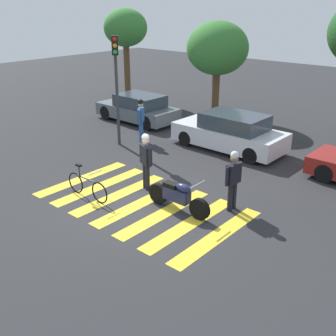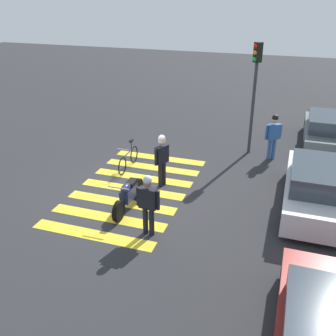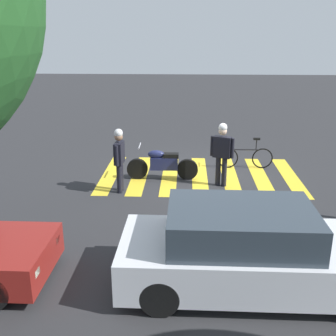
{
  "view_description": "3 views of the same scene",
  "coord_description": "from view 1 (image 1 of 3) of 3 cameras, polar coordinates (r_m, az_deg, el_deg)",
  "views": [
    {
      "loc": [
        7.54,
        -7.45,
        5.44
      ],
      "look_at": [
        0.02,
        1.17,
        0.75
      ],
      "focal_mm": 43.74,
      "sensor_mm": 36.0,
      "label": 1
    },
    {
      "loc": [
        10.16,
        4.6,
        5.98
      ],
      "look_at": [
        0.34,
        1.33,
        1.12
      ],
      "focal_mm": 41.06,
      "sensor_mm": 36.0,
      "label": 2
    },
    {
      "loc": [
        0.4,
        11.77,
        4.16
      ],
      "look_at": [
        0.87,
        1.69,
        0.79
      ],
      "focal_mm": 44.18,
      "sensor_mm": 36.0,
      "label": 3
    }
  ],
  "objects": [
    {
      "name": "officer_on_foot",
      "position": [
        12.39,
        -3.1,
        1.46
      ],
      "size": [
        0.63,
        0.37,
        1.79
      ],
      "color": "black",
      "rests_on": "ground_plane"
    },
    {
      "name": "car_grey_coupe",
      "position": [
        19.89,
        -4.2,
        8.27
      ],
      "size": [
        4.11,
        1.77,
        1.32
      ],
      "color": "black",
      "rests_on": "ground_plane"
    },
    {
      "name": "police_motorcycle",
      "position": [
        11.29,
        1.39,
        -3.95
      ],
      "size": [
        2.07,
        0.62,
        1.02
      ],
      "color": "black",
      "rests_on": "ground_plane"
    },
    {
      "name": "pedestrian_bystander",
      "position": [
        16.88,
        -3.8,
        7.07
      ],
      "size": [
        0.43,
        0.57,
        1.77
      ],
      "color": "#2D5999",
      "rests_on": "ground_plane"
    },
    {
      "name": "crosswalk_stripes",
      "position": [
        11.91,
        -3.78,
        -4.89
      ],
      "size": [
        5.85,
        3.51,
        0.01
      ],
      "color": "yellow",
      "rests_on": "ground_plane"
    },
    {
      "name": "leaning_bicycle",
      "position": [
        12.3,
        -11.21,
        -2.51
      ],
      "size": [
        1.74,
        0.46,
        0.99
      ],
      "color": "black",
      "rests_on": "ground_plane"
    },
    {
      "name": "ground_plane",
      "position": [
        11.91,
        -3.78,
        -4.91
      ],
      "size": [
        60.0,
        60.0,
        0.0
      ],
      "primitive_type": "plane",
      "color": "#2B2B2D"
    },
    {
      "name": "traffic_light_pole",
      "position": [
        16.15,
        -7.24,
        12.9
      ],
      "size": [
        0.35,
        0.34,
        4.24
      ],
      "color": "#38383D",
      "rests_on": "ground_plane"
    },
    {
      "name": "car_white_van",
      "position": [
        16.16,
        8.66,
        4.92
      ],
      "size": [
        4.41,
        1.85,
        1.44
      ],
      "color": "black",
      "rests_on": "ground_plane"
    },
    {
      "name": "officer_by_motorcycle",
      "position": [
        11.26,
        9.09,
        -1.21
      ],
      "size": [
        0.23,
        0.66,
        1.74
      ],
      "color": "black",
      "rests_on": "ground_plane"
    },
    {
      "name": "street_tree_near",
      "position": [
        24.46,
        -5.94,
        18.72
      ],
      "size": [
        2.46,
        2.46,
        5.08
      ],
      "color": "brown",
      "rests_on": "ground_plane"
    },
    {
      "name": "street_tree_mid",
      "position": [
        20.4,
        6.91,
        16.17
      ],
      "size": [
        2.96,
        2.96,
        4.6
      ],
      "color": "brown",
      "rests_on": "ground_plane"
    }
  ]
}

